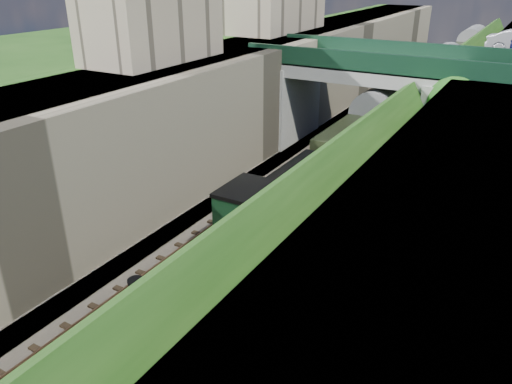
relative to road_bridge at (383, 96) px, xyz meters
name	(u,v)px	position (x,y,z in m)	size (l,w,h in m)	color
ground	(116,376)	(-0.94, -24.00, -4.08)	(160.00, 160.00, 0.00)	#1E4714
trackbed	(343,170)	(-0.94, -4.00, -3.98)	(10.00, 90.00, 0.20)	#473F38
retaining_wall	(267,106)	(-6.44, -4.00, -0.58)	(1.00, 90.00, 7.00)	#756B56
street_plateau_left	(222,100)	(-9.94, -4.00, -0.58)	(6.00, 90.00, 7.00)	#262628
embankment_slope	(432,140)	(4.14, -3.87, -1.17)	(4.57, 90.31, 6.54)	#1E4714
track_left	(314,162)	(-2.94, -4.00, -3.83)	(2.50, 90.00, 0.20)	black
track_right	(361,171)	(0.26, -4.00, -3.83)	(2.50, 90.00, 0.20)	black
road_bridge	(383,96)	(0.00, 0.00, 0.00)	(16.00, 6.40, 7.25)	gray
building_near	(152,23)	(-10.44, -10.00, 4.92)	(4.00, 8.00, 4.00)	gray
tree	(458,104)	(4.97, -2.00, 0.57)	(3.60, 3.80, 6.60)	black
locomotive	(217,274)	(0.26, -19.92, -2.18)	(3.10, 10.23, 3.83)	black
tender	(304,203)	(0.26, -12.56, -2.46)	(2.70, 6.00, 3.05)	black
coach_front	(383,127)	(0.26, 0.04, -2.03)	(2.90, 18.00, 3.70)	black
coach_middle	(440,77)	(0.26, 18.84, -2.03)	(2.90, 18.00, 3.70)	black
coach_rear	(471,51)	(0.26, 37.64, -2.03)	(2.90, 18.00, 3.70)	black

